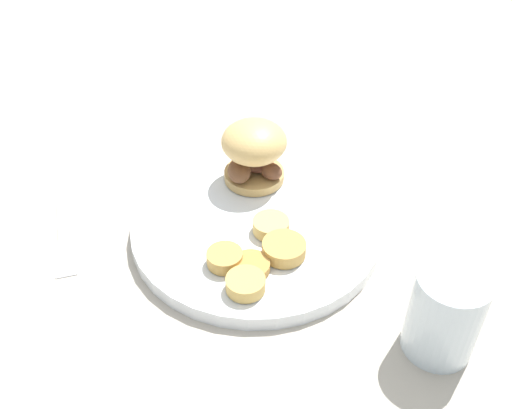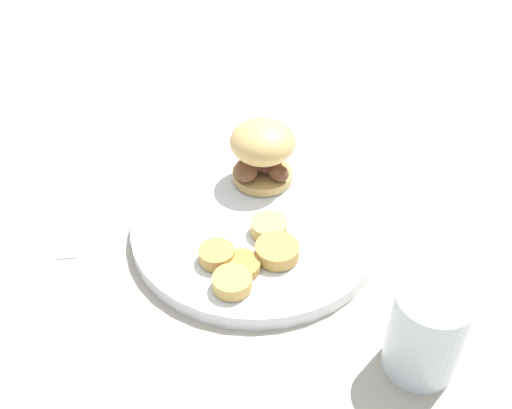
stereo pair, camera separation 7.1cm
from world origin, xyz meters
The scene contains 10 objects.
ground_plane centered at (0.00, 0.00, 0.00)m, with size 4.00×4.00×0.00m, color #B2A899.
dinner_plate centered at (0.00, 0.00, 0.01)m, with size 0.30×0.30×0.02m.
sandwich centered at (0.04, -0.08, 0.06)m, with size 0.08×0.10×0.08m.
potato_round_0 centered at (-0.04, 0.10, 0.03)m, with size 0.04×0.04×0.02m, color tan.
potato_round_1 centered at (-0.02, 0.01, 0.03)m, with size 0.04×0.04×0.02m, color #DBB766.
potato_round_2 centered at (-0.03, 0.08, 0.03)m, with size 0.04×0.04×0.01m, color #BC8942.
potato_round_3 centered at (0.00, 0.08, 0.03)m, with size 0.04×0.04×0.02m, color tan.
potato_round_4 centered at (-0.05, 0.04, 0.03)m, with size 0.05×0.05×0.02m, color tan.
fork centered at (0.22, 0.10, 0.00)m, with size 0.13×0.15×0.00m.
drinking_glass centered at (-0.24, 0.07, 0.05)m, with size 0.07×0.07×0.10m.
Camera 2 is at (-0.30, 0.45, 0.50)m, focal length 42.00 mm.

